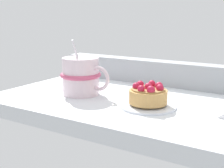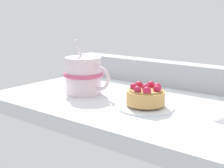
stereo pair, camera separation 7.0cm
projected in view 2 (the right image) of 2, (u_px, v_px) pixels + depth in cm
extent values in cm
cube|color=silver|center=(143.00, 108.00, 70.88)|extent=(66.88, 38.32, 3.26)
cube|color=#9EA3A8|center=(179.00, 75.00, 82.64)|extent=(65.54, 4.91, 6.39)
cylinder|color=silver|center=(145.00, 106.00, 65.06)|extent=(11.65, 11.65, 0.89)
cylinder|color=silver|center=(145.00, 107.00, 65.11)|extent=(6.41, 6.41, 0.44)
cylinder|color=tan|center=(146.00, 97.00, 64.66)|extent=(7.85, 7.85, 2.74)
cylinder|color=#A37942|center=(146.00, 90.00, 64.33)|extent=(6.90, 6.90, 0.30)
sphere|color=#B71938|center=(146.00, 87.00, 64.20)|extent=(1.57, 1.57, 1.57)
sphere|color=#B71938|center=(157.00, 89.00, 62.92)|extent=(1.55, 1.55, 1.55)
sphere|color=#B71938|center=(157.00, 87.00, 64.81)|extent=(1.65, 1.65, 1.65)
sphere|color=#B71938|center=(151.00, 85.00, 66.47)|extent=(1.54, 1.54, 1.54)
sphere|color=#B71938|center=(139.00, 85.00, 66.64)|extent=(1.52, 1.52, 1.52)
sphere|color=#B71938|center=(134.00, 87.00, 65.03)|extent=(1.57, 1.57, 1.57)
sphere|color=#B71938|center=(137.00, 90.00, 62.55)|extent=(1.48, 1.48, 1.48)
sphere|color=#B71938|center=(147.00, 91.00, 61.59)|extent=(1.65, 1.65, 1.65)
cylinder|color=silver|center=(83.00, 76.00, 76.02)|extent=(8.57, 8.57, 8.79)
torus|color=#C64C70|center=(83.00, 74.00, 75.95)|extent=(9.67, 9.67, 1.05)
torus|color=silver|center=(100.00, 78.00, 72.92)|extent=(5.74, 0.82, 5.74)
cylinder|color=silver|center=(80.00, 53.00, 76.37)|extent=(1.02, 2.65, 6.40)
cube|color=#B7B7BC|center=(223.00, 123.00, 55.74)|extent=(3.48, 0.91, 0.60)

